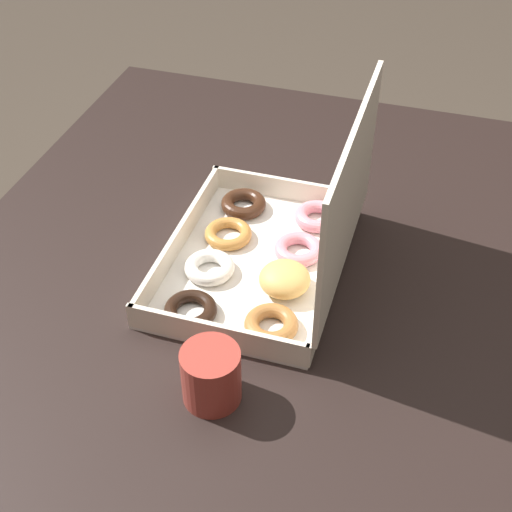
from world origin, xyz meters
The scene contains 4 objects.
ground_plane centered at (0.00, 0.00, 0.00)m, with size 8.00×8.00×0.00m, color #42382D.
dining_table centered at (0.00, 0.00, 0.64)m, with size 1.16×1.02×0.73m.
donut_box centered at (0.04, 0.04, 0.78)m, with size 0.39×0.29×0.30m.
coffee_mug centered at (0.31, 0.02, 0.77)m, with size 0.08×0.08×0.09m.
Camera 1 is at (0.88, 0.26, 1.52)m, focal length 50.00 mm.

